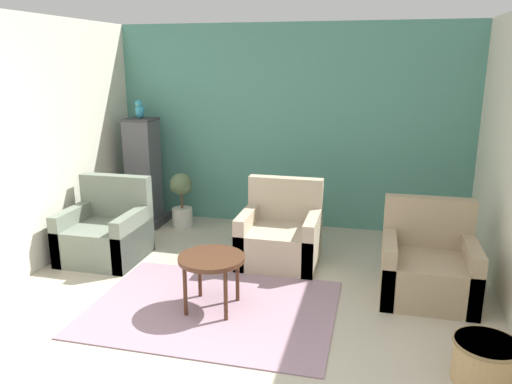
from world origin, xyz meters
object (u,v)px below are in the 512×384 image
object	(u,v)px
parrot	(140,110)
potted_plant	(181,197)
armchair_right	(428,268)
armchair_middle	(280,237)
coffee_table	(212,262)
wicker_basket	(485,361)
armchair_left	(106,234)
birdcage	(144,176)

from	to	relation	value
parrot	potted_plant	bearing A→B (deg)	-5.82
armchair_right	armchair_middle	distance (m)	1.57
coffee_table	potted_plant	size ratio (longest dim) A/B	0.80
armchair_middle	wicker_basket	xyz separation A→B (m)	(1.78, -1.75, -0.12)
armchair_right	armchair_left	bearing A→B (deg)	177.74
coffee_table	armchair_right	distance (m)	2.01
birdcage	potted_plant	world-z (taller)	birdcage
coffee_table	armchair_middle	bearing A→B (deg)	72.50
coffee_table	wicker_basket	size ratio (longest dim) A/B	1.31
parrot	wicker_basket	world-z (taller)	parrot
armchair_left	armchair_middle	bearing A→B (deg)	10.43
wicker_basket	armchair_right	bearing A→B (deg)	102.61
coffee_table	wicker_basket	xyz separation A→B (m)	(2.16, -0.55, -0.28)
coffee_table	potted_plant	world-z (taller)	potted_plant
potted_plant	wicker_basket	distance (m)	4.19
armchair_right	potted_plant	size ratio (longest dim) A/B	1.22
coffee_table	birdcage	size ratio (longest dim) A/B	0.41
coffee_table	armchair_right	bearing A→B (deg)	20.99
potted_plant	armchair_middle	bearing A→B (deg)	-29.70
coffee_table	armchair_right	size ratio (longest dim) A/B	0.66
armchair_right	parrot	bearing A→B (deg)	158.49
armchair_middle	birdcage	distance (m)	2.27
armchair_left	armchair_middle	xyz separation A→B (m)	(1.91, 0.35, 0.00)
coffee_table	parrot	distance (m)	2.90
armchair_right	birdcage	size ratio (longest dim) A/B	0.63
armchair_left	wicker_basket	distance (m)	3.95
armchair_left	potted_plant	bearing A→B (deg)	70.86
coffee_table	armchair_middle	distance (m)	1.27
birdcage	potted_plant	distance (m)	0.61
parrot	armchair_right	bearing A→B (deg)	-21.51
armchair_right	parrot	distance (m)	4.00
parrot	coffee_table	bearing A→B (deg)	-51.73
armchair_right	wicker_basket	size ratio (longest dim) A/B	1.99
armchair_left	birdcage	bearing A→B (deg)	96.15
potted_plant	armchair_right	bearing A→B (deg)	-24.14
armchair_left	armchair_middle	size ratio (longest dim) A/B	1.00
coffee_table	armchair_left	bearing A→B (deg)	150.90
birdcage	wicker_basket	distance (m)	4.68
potted_plant	wicker_basket	xyz separation A→B (m)	(3.27, -2.61, -0.25)
armchair_right	potted_plant	distance (m)	3.27
birdcage	parrot	xyz separation A→B (m)	(-0.00, 0.00, 0.87)
birdcage	armchair_left	bearing A→B (deg)	-83.85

